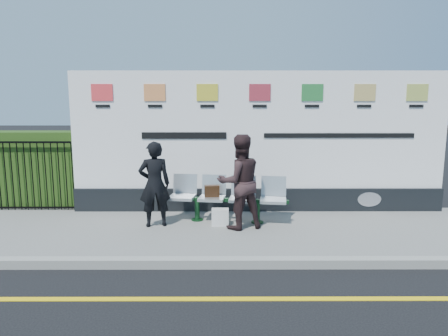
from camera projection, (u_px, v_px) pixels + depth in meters
name	position (u px, v px, depth m)	size (l,w,h in m)	color
ground	(244.00, 299.00, 5.04)	(80.00, 80.00, 0.00)	black
pavement	(237.00, 232.00, 7.50)	(14.00, 3.00, 0.12)	slate
kerb	(241.00, 263.00, 6.02)	(14.00, 0.18, 0.14)	gray
yellow_line	(244.00, 299.00, 5.04)	(14.00, 0.10, 0.01)	yellow
billboard	(259.00, 151.00, 8.61)	(8.00, 0.30, 3.00)	black
hedge	(35.00, 169.00, 9.12)	(2.35, 0.70, 1.70)	#294916
railing	(26.00, 176.00, 8.69)	(2.05, 0.06, 1.54)	black
bench	(227.00, 209.00, 7.92)	(2.31, 0.59, 0.49)	silver
woman_left	(155.00, 184.00, 7.54)	(0.59, 0.39, 1.63)	black
woman_right	(240.00, 182.00, 7.40)	(0.86, 0.67, 1.77)	#312021
handbag_brown	(212.00, 191.00, 7.90)	(0.29, 0.12, 0.23)	black
carrier_bag_white	(220.00, 217.00, 7.68)	(0.32, 0.19, 0.32)	silver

